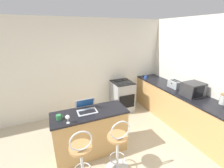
{
  "coord_description": "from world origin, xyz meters",
  "views": [
    {
      "loc": [
        -0.93,
        -1.52,
        2.3
      ],
      "look_at": [
        0.47,
        1.79,
        0.99
      ],
      "focal_mm": 24.0,
      "sensor_mm": 36.0,
      "label": 1
    }
  ],
  "objects": [
    {
      "name": "wall_back",
      "position": [
        0.0,
        2.44,
        1.3
      ],
      "size": [
        12.0,
        0.06,
        2.6
      ],
      "color": "silver",
      "rests_on": "ground_plane"
    },
    {
      "name": "breakfast_bar",
      "position": [
        -0.38,
        0.83,
        0.45
      ],
      "size": [
        1.37,
        0.53,
        0.89
      ],
      "color": "tan",
      "rests_on": "ground_plane"
    },
    {
      "name": "counter_right",
      "position": [
        1.95,
        0.96,
        0.45
      ],
      "size": [
        0.66,
        2.94,
        0.89
      ],
      "color": "tan",
      "rests_on": "ground_plane"
    },
    {
      "name": "bar_stool_near",
      "position": [
        -0.68,
        0.24,
        0.49
      ],
      "size": [
        0.4,
        0.4,
        1.03
      ],
      "color": "silver",
      "rests_on": "ground_plane"
    },
    {
      "name": "bar_stool_far",
      "position": [
        -0.08,
        0.24,
        0.49
      ],
      "size": [
        0.4,
        0.4,
        1.03
      ],
      "color": "silver",
      "rests_on": "ground_plane"
    },
    {
      "name": "laptop",
      "position": [
        -0.42,
        0.91,
        0.95
      ],
      "size": [
        0.35,
        0.31,
        0.22
      ],
      "color": "#B7BABF",
      "rests_on": "breakfast_bar"
    },
    {
      "name": "microwave",
      "position": [
        1.95,
        0.63,
        1.05
      ],
      "size": [
        0.44,
        0.36,
        0.31
      ],
      "color": "#2D2D30",
      "rests_on": "counter_right"
    },
    {
      "name": "toaster",
      "position": [
        1.97,
        1.17,
        0.99
      ],
      "size": [
        0.24,
        0.31,
        0.19
      ],
      "color": "#9EA3A8",
      "rests_on": "counter_right"
    },
    {
      "name": "stove_range",
      "position": [
        0.93,
        2.09,
        0.45
      ],
      "size": [
        0.56,
        0.61,
        0.9
      ],
      "color": "#9EA3A8",
      "rests_on": "ground_plane"
    },
    {
      "name": "wine_glass_short",
      "position": [
        -0.78,
        0.63,
        1.0
      ],
      "size": [
        0.07,
        0.07,
        0.14
      ],
      "color": "silver",
      "rests_on": "breakfast_bar"
    },
    {
      "name": "storage_jar",
      "position": [
        2.16,
        0.1,
        1.0
      ],
      "size": [
        0.12,
        0.12,
        0.22
      ],
      "color": "silver",
      "rests_on": "counter_right"
    },
    {
      "name": "mug_blue",
      "position": [
        1.71,
        2.07,
        0.94
      ],
      "size": [
        0.1,
        0.08,
        0.09
      ],
      "color": "#2D51AD",
      "rests_on": "counter_right"
    },
    {
      "name": "mug_green",
      "position": [
        -0.91,
        0.79,
        0.94
      ],
      "size": [
        0.1,
        0.08,
        0.09
      ],
      "color": "#338447",
      "rests_on": "breakfast_bar"
    }
  ]
}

